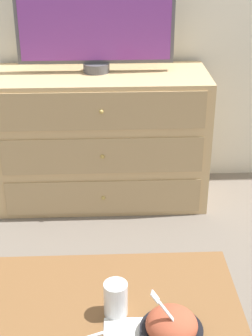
% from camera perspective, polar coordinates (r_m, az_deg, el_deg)
% --- Properties ---
extents(ground_plane, '(12.00, 12.00, 0.00)m').
position_cam_1_polar(ground_plane, '(3.42, -1.64, -0.82)').
color(ground_plane, '#70665B').
extents(dresser, '(1.19, 0.50, 0.77)m').
position_cam_1_polar(dresser, '(3.01, -2.64, 3.29)').
color(dresser, tan).
rests_on(dresser, ground_plane).
extents(tv, '(0.85, 0.15, 0.55)m').
position_cam_1_polar(tv, '(2.85, -3.44, 16.17)').
color(tv, '#515156').
rests_on(tv, dresser).
extents(coffee_table, '(0.84, 0.58, 0.44)m').
position_cam_1_polar(coffee_table, '(1.75, -1.67, -16.96)').
color(coffee_table, brown).
rests_on(coffee_table, ground_plane).
extents(takeout_bowl, '(0.19, 0.19, 0.18)m').
position_cam_1_polar(takeout_bowl, '(1.60, 5.06, -17.17)').
color(takeout_bowl, black).
rests_on(takeout_bowl, coffee_table).
extents(drink_cup, '(0.08, 0.08, 0.12)m').
position_cam_1_polar(drink_cup, '(1.66, -1.15, -14.48)').
color(drink_cup, beige).
rests_on(drink_cup, coffee_table).
extents(knife, '(0.17, 0.07, 0.01)m').
position_cam_1_polar(knife, '(1.63, -2.51, -17.77)').
color(knife, silver).
rests_on(knife, coffee_table).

